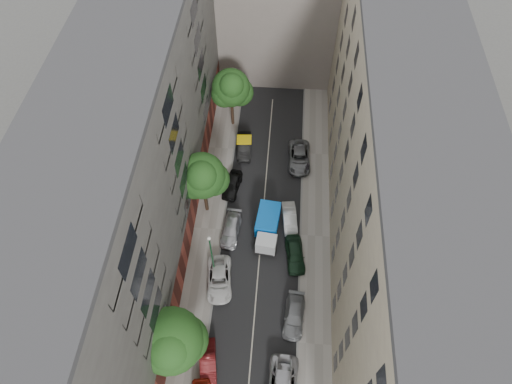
# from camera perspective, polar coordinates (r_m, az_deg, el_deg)

# --- Properties ---
(ground) EXTENTS (120.00, 120.00, 0.00)m
(ground) POSITION_cam_1_polar(r_m,az_deg,el_deg) (47.11, 0.69, -5.12)
(ground) COLOR #4C4C49
(ground) RESTS_ON ground
(road_surface) EXTENTS (8.00, 44.00, 0.02)m
(road_surface) POSITION_cam_1_polar(r_m,az_deg,el_deg) (47.10, 0.69, -5.11)
(road_surface) COLOR black
(road_surface) RESTS_ON ground
(sidewalk_left) EXTENTS (3.00, 44.00, 0.15)m
(sidewalk_left) POSITION_cam_1_polar(r_m,az_deg,el_deg) (47.52, -5.96, -4.59)
(sidewalk_left) COLOR gray
(sidewalk_left) RESTS_ON ground
(sidewalk_right) EXTENTS (3.00, 44.00, 0.15)m
(sidewalk_right) POSITION_cam_1_polar(r_m,az_deg,el_deg) (47.21, 7.39, -5.49)
(sidewalk_right) COLOR gray
(sidewalk_right) RESTS_ON ground
(building_left) EXTENTS (8.00, 44.00, 20.00)m
(building_left) POSITION_cam_1_polar(r_m,az_deg,el_deg) (40.71, -14.83, 3.27)
(building_left) COLOR #484644
(building_left) RESTS_ON ground
(building_right) EXTENTS (8.00, 44.00, 20.00)m
(building_right) POSITION_cam_1_polar(r_m,az_deg,el_deg) (39.98, 16.76, 1.29)
(building_right) COLOR tan
(building_right) RESTS_ON ground
(tarp_truck) EXTENTS (2.56, 5.43, 2.42)m
(tarp_truck) POSITION_cam_1_polar(r_m,az_deg,el_deg) (45.90, 1.44, -4.42)
(tarp_truck) COLOR black
(tarp_truck) RESTS_ON ground
(car_left_1) EXTENTS (2.00, 4.11, 1.30)m
(car_left_1) POSITION_cam_1_polar(r_m,az_deg,el_deg) (41.60, -6.02, -20.34)
(car_left_1) COLOR #4E0F10
(car_left_1) RESTS_ON ground
(car_left_2) EXTENTS (2.89, 5.22, 1.38)m
(car_left_2) POSITION_cam_1_polar(r_m,az_deg,el_deg) (44.08, -4.62, -10.81)
(car_left_2) COLOR silver
(car_left_2) RESTS_ON ground
(car_left_3) EXTENTS (2.10, 4.49, 1.27)m
(car_left_3) POSITION_cam_1_polar(r_m,az_deg,el_deg) (46.65, -3.14, -4.66)
(car_left_3) COLOR #B4B4B9
(car_left_3) RESTS_ON ground
(car_left_4) EXTENTS (2.20, 4.15, 1.34)m
(car_left_4) POSITION_cam_1_polar(r_m,az_deg,el_deg) (49.74, -2.99, 0.93)
(car_left_4) COLOR black
(car_left_4) RESTS_ON ground
(car_left_5) EXTENTS (1.81, 4.43, 1.43)m
(car_left_5) POSITION_cam_1_polar(r_m,az_deg,el_deg) (53.12, -1.47, 5.75)
(car_left_5) COLOR black
(car_left_5) RESTS_ON ground
(car_right_1) EXTENTS (2.10, 4.51, 1.27)m
(car_right_1) POSITION_cam_1_polar(r_m,az_deg,el_deg) (42.77, 4.79, -15.18)
(car_right_1) COLOR slate
(car_right_1) RESTS_ON ground
(car_right_2) EXTENTS (2.31, 4.46, 1.45)m
(car_right_2) POSITION_cam_1_polar(r_m,az_deg,el_deg) (45.24, 4.90, -7.77)
(car_right_2) COLOR black
(car_right_2) RESTS_ON ground
(car_right_3) EXTENTS (1.88, 4.06, 1.29)m
(car_right_3) POSITION_cam_1_polar(r_m,az_deg,el_deg) (47.39, 4.22, -3.28)
(car_right_3) COLOR silver
(car_right_3) RESTS_ON ground
(car_right_4) EXTENTS (2.56, 5.23, 1.43)m
(car_right_4) POSITION_cam_1_polar(r_m,az_deg,el_deg) (52.23, 5.43, 4.32)
(car_right_4) COLOR slate
(car_right_4) RESTS_ON ground
(tree_near) EXTENTS (5.49, 5.25, 7.53)m
(tree_near) POSITION_cam_1_polar(r_m,az_deg,el_deg) (37.95, -10.49, -18.02)
(tree_near) COLOR #382619
(tree_near) RESTS_ON sidewalk_left
(tree_mid) EXTENTS (4.92, 4.57, 8.35)m
(tree_mid) POSITION_cam_1_polar(r_m,az_deg,el_deg) (44.10, -6.66, 1.80)
(tree_mid) COLOR #382619
(tree_mid) RESTS_ON sidewalk_left
(tree_far) EXTENTS (4.75, 4.39, 8.07)m
(tree_far) POSITION_cam_1_polar(r_m,az_deg,el_deg) (52.59, -3.05, 12.68)
(tree_far) COLOR #382619
(tree_far) RESTS_ON sidewalk_left
(lamp_post) EXTENTS (0.36, 0.36, 6.77)m
(lamp_post) POSITION_cam_1_polar(r_m,az_deg,el_deg) (41.36, -5.61, -7.46)
(lamp_post) COLOR #18542C
(lamp_post) RESTS_ON sidewalk_left
(pedestrian) EXTENTS (0.73, 0.61, 1.72)m
(pedestrian) POSITION_cam_1_polar(r_m,az_deg,el_deg) (50.98, 6.42, 3.02)
(pedestrian) COLOR black
(pedestrian) RESTS_ON sidewalk_right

